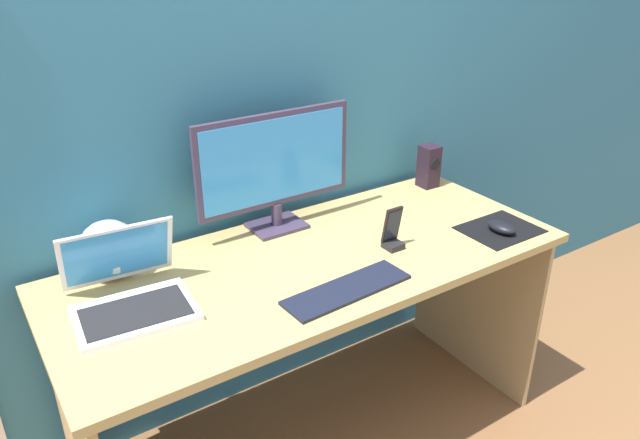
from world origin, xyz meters
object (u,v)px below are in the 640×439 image
Objects in this scene: laptop at (129,292)px; phone_in_dock at (393,234)px; monitor at (275,166)px; mouse at (502,227)px; keyboard_external at (347,290)px; speaker_right at (429,166)px; fishbowl at (109,249)px.

laptop is 2.35× the size of phone_in_dock.
mouse is (0.60, -0.45, -0.20)m from monitor.
monitor reaches higher than phone_in_dock.
phone_in_dock is (0.27, 0.13, 0.04)m from keyboard_external.
phone_in_dock is at bearing -144.26° from speaker_right.
mouse is at bearing -99.54° from speaker_right.
mouse is (1.15, -0.45, -0.06)m from fishbowl.
monitor is 1.68× the size of laptop.
fishbowl is 1.72× the size of mouse.
speaker_right is at bearing -0.37° from fishbowl.
monitor is 3.96× the size of phone_in_dock.
monitor is 0.43m from phone_in_dock.
laptop is at bearing 161.31° from mouse.
laptop reaches higher than keyboard_external.
laptop is 0.80m from phone_in_dock.
speaker_right is 0.45m from mouse.
speaker_right reaches higher than phone_in_dock.
fishbowl is at bearing 157.51° from phone_in_dock.
mouse is 0.72× the size of phone_in_dock.
fishbowl reaches higher than mouse.
phone_in_dock is (0.79, -0.13, 0.00)m from laptop.
laptop is at bearing 170.87° from phone_in_dock.
laptop is (-0.56, -0.20, -0.18)m from monitor.
phone_in_dock is at bearing -54.40° from monitor.
fishbowl is at bearing 135.40° from keyboard_external.
speaker_right is (0.67, -0.01, -0.14)m from monitor.
phone_in_dock is (0.78, -0.32, -0.03)m from fishbowl.
keyboard_external is 0.63m from mouse.
monitor is at bearing 179.34° from speaker_right.
laptop reaches higher than mouse.
keyboard_external is (0.53, -0.26, -0.04)m from laptop.
laptop is 3.26× the size of mouse.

